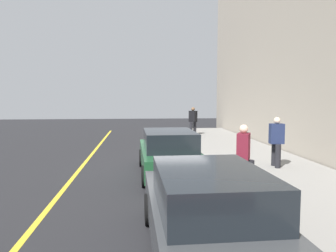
# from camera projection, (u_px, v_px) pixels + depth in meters

# --- Properties ---
(ground_plane) EXTENTS (56.00, 56.00, 0.00)m
(ground_plane) POSITION_uv_depth(u_px,v_px,m) (169.00, 170.00, 11.63)
(ground_plane) COLOR black
(sidewalk) EXTENTS (28.00, 4.60, 0.15)m
(sidewalk) POSITION_uv_depth(u_px,v_px,m) (258.00, 166.00, 11.93)
(sidewalk) COLOR gray
(sidewalk) RESTS_ON ground
(lane_stripe_centre) EXTENTS (28.00, 0.14, 0.01)m
(lane_stripe_centre) POSITION_uv_depth(u_px,v_px,m) (78.00, 172.00, 11.34)
(lane_stripe_centre) COLOR gold
(lane_stripe_centre) RESTS_ON ground
(snow_bank_curb) EXTENTS (6.69, 0.56, 0.22)m
(snow_bank_curb) POSITION_uv_depth(u_px,v_px,m) (175.00, 149.00, 15.62)
(snow_bank_curb) COLOR white
(snow_bank_curb) RESTS_ON ground
(parked_car_charcoal) EXTENTS (4.72, 1.96, 1.51)m
(parked_car_charcoal) POSITION_uv_depth(u_px,v_px,m) (208.00, 213.00, 5.20)
(parked_car_charcoal) COLOR black
(parked_car_charcoal) RESTS_ON ground
(parked_car_green) EXTENTS (4.67, 1.97, 1.51)m
(parked_car_green) POSITION_uv_depth(u_px,v_px,m) (169.00, 153.00, 10.84)
(parked_car_green) COLOR black
(parked_car_green) RESTS_ON ground
(pedestrian_burgundy_coat) EXTENTS (0.56, 0.54, 1.75)m
(pedestrian_burgundy_coat) POSITION_uv_depth(u_px,v_px,m) (243.00, 156.00, 8.52)
(pedestrian_burgundy_coat) COLOR black
(pedestrian_burgundy_coat) RESTS_ON sidewalk
(pedestrian_black_coat) EXTENTS (0.57, 0.56, 1.81)m
(pedestrian_black_coat) POSITION_uv_depth(u_px,v_px,m) (193.00, 120.00, 21.17)
(pedestrian_black_coat) COLOR black
(pedestrian_black_coat) RESTS_ON sidewalk
(pedestrian_navy_coat) EXTENTS (0.58, 0.50, 1.76)m
(pedestrian_navy_coat) POSITION_uv_depth(u_px,v_px,m) (276.00, 140.00, 11.43)
(pedestrian_navy_coat) COLOR black
(pedestrian_navy_coat) RESTS_ON sidewalk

